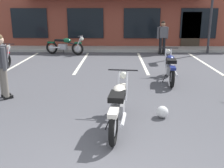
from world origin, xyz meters
TOP-DOWN VIEW (x-y plane):
  - ground_plane at (0.00, 3.95)m, footprint 80.00×80.00m
  - sidewalk_kerb at (0.00, 12.26)m, footprint 22.00×1.80m
  - brick_storefront_building at (0.00, 15.93)m, footprint 16.38×6.97m
  - painted_stall_lines at (0.00, 8.66)m, footprint 13.43×4.80m
  - motorcycle_foreground_classic at (0.25, 1.99)m, footprint 0.70×2.11m
  - motorcycle_black_cruiser at (1.92, 5.48)m, footprint 0.68×2.11m
  - motorcycle_silver_naked at (-2.47, 10.64)m, footprint 2.07×0.85m
  - person_in_black_shirt at (2.54, 10.86)m, footprint 0.61×0.35m
  - person_near_building at (-2.72, 3.69)m, footprint 0.45×0.53m
  - helmet_on_pavement at (1.20, 2.47)m, footprint 0.26×0.26m

SIDE VIEW (x-z plane):
  - ground_plane at x=0.00m, z-range 0.00..0.00m
  - painted_stall_lines at x=0.00m, z-range 0.00..0.01m
  - sidewalk_kerb at x=0.00m, z-range 0.00..0.14m
  - helmet_on_pavement at x=1.20m, z-range 0.00..0.26m
  - motorcycle_foreground_classic at x=0.25m, z-range -0.03..0.95m
  - motorcycle_black_cruiser at x=1.92m, z-range -0.03..0.95m
  - motorcycle_silver_naked at x=-2.47m, z-range -0.03..0.95m
  - person_in_black_shirt at x=2.54m, z-range 0.11..1.79m
  - person_near_building at x=-2.72m, z-range 0.11..1.79m
  - brick_storefront_building at x=0.00m, z-range 0.00..3.67m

